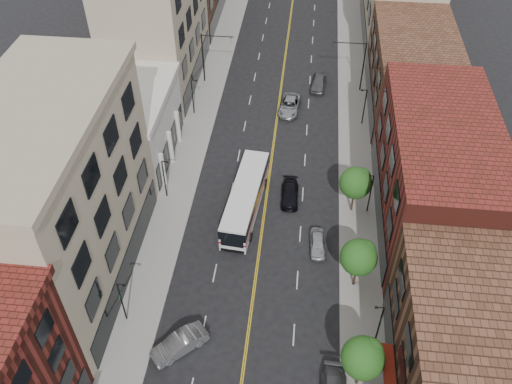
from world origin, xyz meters
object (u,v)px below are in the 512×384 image
(car_lane_b, at_px, (290,105))
(car_lane_c, at_px, (319,83))
(car_angle_b, at_px, (180,344))
(car_lane_a, at_px, (290,194))
(city_bus, at_px, (245,198))
(car_lane_behind, at_px, (249,167))
(car_parked_far, at_px, (318,243))

(car_lane_b, relative_size, car_lane_c, 1.15)
(car_angle_b, xyz_separation_m, car_lane_a, (8.18, 19.59, -0.15))
(city_bus, distance_m, car_lane_b, 19.71)
(car_lane_behind, bearing_deg, car_lane_a, 139.28)
(car_lane_a, xyz_separation_m, car_lane_b, (-1.08, 17.01, 0.10))
(car_parked_far, distance_m, car_lane_b, 24.26)
(car_lane_behind, xyz_separation_m, car_lane_b, (3.90, 13.07, 0.03))
(city_bus, xyz_separation_m, car_lane_b, (3.54, 19.36, -1.11))
(car_lane_a, distance_m, car_lane_b, 17.04)
(car_lane_behind, xyz_separation_m, car_lane_c, (7.63, 19.05, 0.08))
(car_angle_b, height_order, car_parked_far, car_angle_b)
(car_angle_b, bearing_deg, car_lane_b, 127.02)
(car_lane_a, bearing_deg, car_angle_b, -114.37)
(car_angle_b, bearing_deg, car_lane_a, 115.32)
(car_lane_c, bearing_deg, car_parked_far, -82.89)
(car_lane_behind, relative_size, car_lane_a, 0.98)
(car_angle_b, bearing_deg, car_lane_behind, 130.26)
(car_parked_far, height_order, car_lane_b, car_lane_b)
(car_parked_far, bearing_deg, car_lane_c, 87.93)
(car_lane_a, height_order, car_lane_c, car_lane_c)
(city_bus, bearing_deg, car_lane_a, 32.23)
(car_lane_a, relative_size, car_lane_c, 0.96)
(car_angle_b, relative_size, car_lane_a, 1.08)
(car_lane_c, bearing_deg, city_bus, -99.99)
(car_lane_a, xyz_separation_m, car_lane_c, (2.64, 22.98, 0.15))
(car_lane_behind, bearing_deg, car_angle_b, 79.83)
(car_parked_far, distance_m, car_lane_a, 7.58)
(car_lane_b, bearing_deg, city_bus, -95.03)
(city_bus, relative_size, car_lane_b, 2.31)
(car_lane_a, bearing_deg, car_lane_c, 81.74)
(car_angle_b, height_order, car_lane_c, car_lane_c)
(city_bus, xyz_separation_m, car_lane_c, (7.26, 25.34, -1.06))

